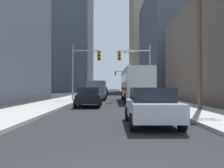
# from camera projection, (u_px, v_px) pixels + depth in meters

# --- Properties ---
(sidewalk_left) EXTENTS (3.45, 160.00, 0.15)m
(sidewalk_left) POSITION_uv_depth(u_px,v_px,m) (88.00, 94.00, 53.23)
(sidewalk_left) COLOR #9E9E99
(sidewalk_left) RESTS_ON ground
(sidewalk_right) EXTENTS (3.45, 160.00, 0.15)m
(sidewalk_right) POSITION_uv_depth(u_px,v_px,m) (136.00, 94.00, 53.22)
(sidewalk_right) COLOR #9E9E99
(sidewalk_right) RESTS_ON ground
(city_bus) EXTENTS (2.67, 11.51, 3.40)m
(city_bus) POSITION_uv_depth(u_px,v_px,m) (136.00, 84.00, 26.62)
(city_bus) COLOR silver
(city_bus) RESTS_ON ground
(cargo_van_grey) EXTENTS (2.16, 5.22, 2.26)m
(cargo_van_grey) POSITION_uv_depth(u_px,v_px,m) (97.00, 89.00, 29.44)
(cargo_van_grey) COLOR slate
(cargo_van_grey) RESTS_ON ground
(sedan_silver) EXTENTS (1.95, 4.21, 1.52)m
(sedan_silver) POSITION_uv_depth(u_px,v_px,m) (152.00, 106.00, 9.89)
(sedan_silver) COLOR #B7BABF
(sedan_silver) RESTS_ON ground
(sedan_black) EXTENTS (1.96, 4.27, 1.52)m
(sedan_black) POSITION_uv_depth(u_px,v_px,m) (89.00, 97.00, 19.32)
(sedan_black) COLOR black
(sedan_black) RESTS_ON ground
(sedan_blue) EXTENTS (1.95, 4.23, 1.52)m
(sedan_blue) POSITION_uv_depth(u_px,v_px,m) (101.00, 92.00, 35.23)
(sedan_blue) COLOR navy
(sedan_blue) RESTS_ON ground
(sedan_navy) EXTENTS (1.95, 4.21, 1.52)m
(sedan_navy) POSITION_uv_depth(u_px,v_px,m) (104.00, 91.00, 47.30)
(sedan_navy) COLOR #141E4C
(sedan_navy) RESTS_ON ground
(sedan_white) EXTENTS (1.95, 4.25, 1.52)m
(sedan_white) POSITION_uv_depth(u_px,v_px,m) (104.00, 91.00, 53.80)
(sedan_white) COLOR white
(sedan_white) RESTS_ON ground
(traffic_signal_near_left) EXTENTS (3.06, 0.44, 6.00)m
(traffic_signal_near_left) POSITION_uv_depth(u_px,v_px,m) (85.00, 64.00, 26.05)
(traffic_signal_near_left) COLOR gray
(traffic_signal_near_left) RESTS_ON ground
(traffic_signal_near_right) EXTENTS (3.54, 0.44, 6.00)m
(traffic_signal_near_right) POSITION_uv_depth(u_px,v_px,m) (136.00, 64.00, 26.04)
(traffic_signal_near_right) COLOR gray
(traffic_signal_near_right) RESTS_ON ground
(traffic_signal_far_right) EXTENTS (3.48, 0.44, 6.00)m
(traffic_signal_far_right) POSITION_uv_depth(u_px,v_px,m) (123.00, 77.00, 59.99)
(traffic_signal_far_right) COLOR gray
(traffic_signal_far_right) RESTS_ON ground
(utility_pole_right) EXTENTS (2.20, 0.28, 10.12)m
(utility_pole_right) POSITION_uv_depth(u_px,v_px,m) (200.00, 27.00, 15.51)
(utility_pole_right) COLOR brown
(utility_pole_right) RESTS_ON ground
(street_lamp_right) EXTENTS (2.40, 0.32, 7.50)m
(street_lamp_right) POSITION_uv_depth(u_px,v_px,m) (135.00, 69.00, 40.11)
(street_lamp_right) COLOR gray
(street_lamp_right) RESTS_ON ground
(building_left_far_tower) EXTENTS (25.04, 25.14, 66.22)m
(building_left_far_tower) POSITION_uv_depth(u_px,v_px,m) (57.00, 1.00, 90.35)
(building_left_far_tower) COLOR #4C515B
(building_left_far_tower) RESTS_ON ground
(building_right_mid_block) EXTENTS (22.35, 26.50, 22.16)m
(building_right_mid_block) POSITION_uv_depth(u_px,v_px,m) (197.00, 44.00, 54.74)
(building_right_mid_block) COLOR #4C515B
(building_right_mid_block) RESTS_ON ground
(building_right_far_highrise) EXTENTS (18.00, 23.07, 67.27)m
(building_right_far_highrise) POSITION_uv_depth(u_px,v_px,m) (155.00, 3.00, 93.82)
(building_right_far_highrise) COLOR tan
(building_right_far_highrise) RESTS_ON ground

